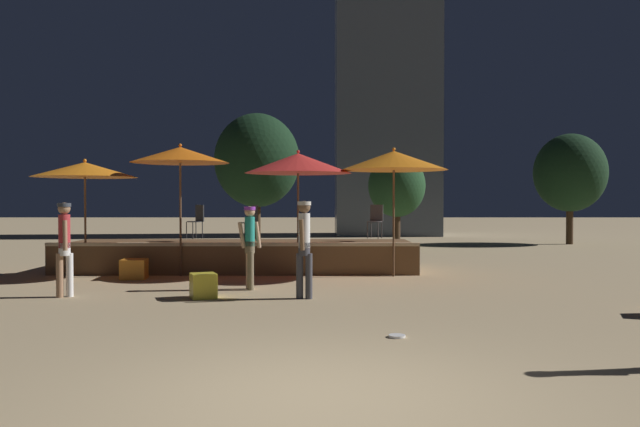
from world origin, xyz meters
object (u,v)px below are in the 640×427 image
object	(u,v)px
person_3	(64,243)
bistro_chair_0	(197,218)
background_tree_0	(397,186)
cube_seat_0	(203,286)
bistro_chair_1	(252,219)
patio_umbrella_2	(180,155)
background_tree_1	(570,173)
patio_umbrella_3	(394,161)
patio_umbrella_0	(298,163)
bistro_chair_2	(376,218)
background_tree_2	(257,160)
patio_umbrella_1	(85,170)
person_0	(304,243)
person_1	(250,243)
frisbee_disc	(397,336)
cube_seat_1	(134,269)

from	to	relation	value
person_3	bistro_chair_0	distance (m)	5.31
background_tree_0	bistro_chair_0	bearing A→B (deg)	-133.01
cube_seat_0	bistro_chair_1	size ratio (longest dim) A/B	0.64
patio_umbrella_2	background_tree_1	world-z (taller)	background_tree_1
patio_umbrella_3	patio_umbrella_0	bearing A→B (deg)	171.65
bistro_chair_0	cube_seat_0	bearing A→B (deg)	-32.97
person_3	bistro_chair_2	size ratio (longest dim) A/B	1.96
patio_umbrella_2	background_tree_2	xyz separation A→B (m)	(0.77, 10.38, 0.54)
patio_umbrella_1	patio_umbrella_0	bearing A→B (deg)	0.24
person_0	background_tree_0	bearing A→B (deg)	-91.28
person_1	patio_umbrella_3	bearing A→B (deg)	-73.09
background_tree_1	patio_umbrella_2	bearing A→B (deg)	-141.56
person_0	person_1	bearing A→B (deg)	-32.41
person_0	background_tree_2	size ratio (longest dim) A/B	0.34
patio_umbrella_3	person_1	size ratio (longest dim) A/B	1.81
bistro_chair_2	frisbee_disc	xyz separation A→B (m)	(-0.49, -8.62, -1.31)
bistro_chair_0	background_tree_1	xyz separation A→B (m)	(13.57, 8.94, 1.60)
person_3	bistro_chair_0	xyz separation A→B (m)	(1.47, 5.09, 0.33)
patio_umbrella_3	frisbee_disc	distance (m)	7.15
cube_seat_0	bistro_chair_0	distance (m)	5.44
frisbee_disc	background_tree_1	world-z (taller)	background_tree_1
person_0	patio_umbrella_0	bearing A→B (deg)	-72.65
person_1	bistro_chair_0	bearing A→B (deg)	6.96
person_3	person_0	bearing A→B (deg)	151.29
background_tree_2	patio_umbrella_3	bearing A→B (deg)	-67.70
patio_umbrella_0	cube_seat_1	distance (m)	4.55
background_tree_0	background_tree_2	xyz separation A→B (m)	(-5.41, 1.93, 1.08)
patio_umbrella_0	person_1	world-z (taller)	patio_umbrella_0
bistro_chair_0	bistro_chair_2	distance (m)	4.79
bistro_chair_2	background_tree_1	distance (m)	12.55
bistro_chair_0	person_3	bearing A→B (deg)	-61.40
cube_seat_1	background_tree_2	world-z (taller)	background_tree_2
cube_seat_1	patio_umbrella_3	bearing A→B (deg)	4.64
person_0	background_tree_0	world-z (taller)	background_tree_0
patio_umbrella_0	bistro_chair_1	bearing A→B (deg)	148.77
patio_umbrella_3	background_tree_1	bearing A→B (deg)	51.88
person_0	cube_seat_1	bearing A→B (deg)	-22.07
bistro_chair_1	background_tree_2	world-z (taller)	background_tree_2
cube_seat_1	person_1	xyz separation A→B (m)	(2.85, -1.68, 0.71)
person_0	bistro_chair_1	distance (m)	4.64
patio_umbrella_2	person_1	world-z (taller)	patio_umbrella_2
patio_umbrella_1	background_tree_2	size ratio (longest dim) A/B	0.53
patio_umbrella_0	patio_umbrella_2	distance (m)	2.81
bistro_chair_2	frisbee_disc	bearing A→B (deg)	-69.52
patio_umbrella_1	person_0	bearing A→B (deg)	-34.14
patio_umbrella_1	patio_umbrella_2	size ratio (longest dim) A/B	0.89
person_3	background_tree_1	bearing A→B (deg)	-163.33
patio_umbrella_0	patio_umbrella_2	size ratio (longest dim) A/B	0.96
person_1	patio_umbrella_2	bearing A→B (deg)	22.67
bistro_chair_1	person_0	bearing A→B (deg)	-7.37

